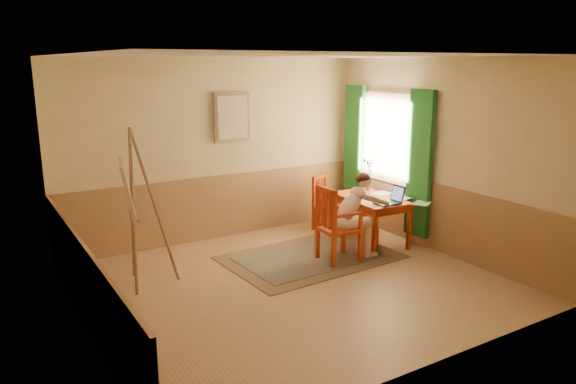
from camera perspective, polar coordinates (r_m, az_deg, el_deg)
room at (r=6.51m, az=0.65°, el=1.76°), size 5.04×4.54×2.84m
wainscot at (r=7.41m, az=-2.65°, el=-4.00°), size 5.00×4.50×1.00m
window at (r=8.83m, az=10.23°, el=4.29°), size 0.12×2.01×2.20m
wall_portrait at (r=8.47m, az=-5.90°, el=7.84°), size 0.60×0.05×0.76m
rug at (r=7.82m, az=2.43°, el=-6.85°), size 2.47×1.71×0.02m
table at (r=8.37m, az=8.67°, el=-1.15°), size 0.80×1.24×0.72m
chair_left at (r=7.52m, az=5.06°, el=-3.44°), size 0.52×0.50×1.08m
chair_back at (r=9.01m, az=4.06°, el=-1.14°), size 0.53×0.54×0.90m
figure at (r=7.64m, az=6.97°, el=-2.12°), size 0.92×0.40×1.24m
laptop at (r=8.03m, az=10.77°, el=-0.83°), size 0.41×0.25×0.25m
papers at (r=8.37m, az=10.64°, el=-0.57°), size 0.95×1.20×0.00m
vase at (r=8.80m, az=8.47°, el=1.72°), size 0.23×0.24×0.50m
wastebasket at (r=8.30m, az=8.62°, el=-4.78°), size 0.31×0.31×0.29m
easel at (r=6.82m, az=-16.24°, el=-0.17°), size 0.74×0.89×1.99m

